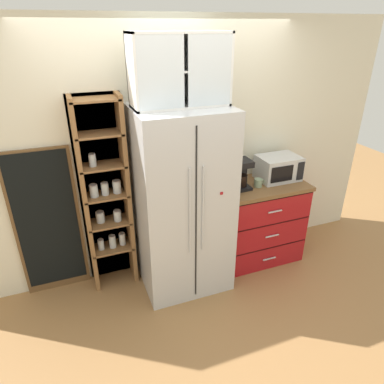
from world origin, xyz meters
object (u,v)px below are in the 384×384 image
at_px(bottle_green, 223,176).
at_px(chalkboard_menu, 48,224).
at_px(mug_sage, 258,183).
at_px(coffee_maker, 240,173).
at_px(microwave, 278,168).
at_px(refrigerator, 182,202).

relative_size(bottle_green, chalkboard_menu, 0.18).
distance_m(mug_sage, chalkboard_menu, 2.12).
xyz_separation_m(bottle_green, chalkboard_menu, (-1.75, 0.18, -0.29)).
height_order(coffee_maker, bottle_green, coffee_maker).
distance_m(microwave, mug_sage, 0.33).
height_order(mug_sage, chalkboard_menu, chalkboard_menu).
bearing_deg(chalkboard_menu, mug_sage, -8.40).
relative_size(coffee_maker, bottle_green, 1.17).
bearing_deg(coffee_maker, chalkboard_menu, 172.47).
bearing_deg(refrigerator, bottle_green, 17.35).
height_order(refrigerator, mug_sage, refrigerator).
distance_m(coffee_maker, bottle_green, 0.18).
bearing_deg(bottle_green, mug_sage, -21.22).
relative_size(microwave, bottle_green, 1.66).
height_order(microwave, chalkboard_menu, chalkboard_menu).
distance_m(mug_sage, bottle_green, 0.37).
xyz_separation_m(mug_sage, bottle_green, (-0.34, 0.13, 0.07)).
distance_m(refrigerator, chalkboard_menu, 1.29).
height_order(microwave, mug_sage, microwave).
distance_m(refrigerator, coffee_maker, 0.69).
bearing_deg(bottle_green, microwave, -2.98).
bearing_deg(refrigerator, microwave, 6.25).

